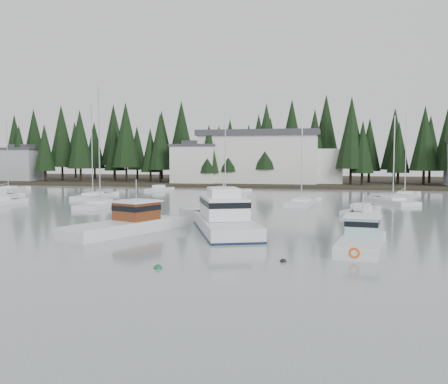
# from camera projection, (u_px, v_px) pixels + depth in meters

# --- Properties ---
(ground) EXTENTS (260.00, 260.00, 0.00)m
(ground) POSITION_uv_depth(u_px,v_px,m) (109.00, 281.00, 23.55)
(ground) COLOR gray
(ground) RESTS_ON ground
(far_shore_land) EXTENTS (240.00, 54.00, 1.00)m
(far_shore_land) POSITION_uv_depth(u_px,v_px,m) (289.00, 182.00, 118.03)
(far_shore_land) COLOR black
(far_shore_land) RESTS_ON ground
(conifer_treeline) EXTENTS (200.00, 22.00, 20.00)m
(conifer_treeline) POSITION_uv_depth(u_px,v_px,m) (285.00, 184.00, 107.31)
(conifer_treeline) COLOR black
(conifer_treeline) RESTS_ON ground
(house_west) EXTENTS (9.54, 7.42, 8.75)m
(house_west) POSITION_uv_depth(u_px,v_px,m) (195.00, 163.00, 104.04)
(house_west) COLOR silver
(house_west) RESTS_ON ground
(house_far_west) EXTENTS (8.48, 7.42, 8.25)m
(house_far_west) POSITION_uv_depth(u_px,v_px,m) (23.00, 163.00, 115.05)
(house_far_west) COLOR #999EA0
(house_far_west) RESTS_ON ground
(harbor_inn) EXTENTS (29.50, 11.50, 10.90)m
(harbor_inn) POSITION_uv_depth(u_px,v_px,m) (269.00, 157.00, 103.98)
(harbor_inn) COLOR silver
(harbor_inn) RESTS_ON ground
(lobster_boat_brown) EXTENTS (6.88, 9.92, 4.66)m
(lobster_boat_brown) POSITION_uv_depth(u_px,v_px,m) (123.00, 226.00, 38.46)
(lobster_boat_brown) COLOR silver
(lobster_boat_brown) RESTS_ON ground
(cabin_cruiser_center) EXTENTS (8.02, 12.83, 5.28)m
(cabin_cruiser_center) POSITION_uv_depth(u_px,v_px,m) (224.00, 221.00, 39.40)
(cabin_cruiser_center) COLOR silver
(cabin_cruiser_center) RESTS_ON ground
(lobster_boat_teal) EXTENTS (3.43, 7.39, 3.96)m
(lobster_boat_teal) POSITION_uv_depth(u_px,v_px,m) (361.00, 242.00, 31.57)
(lobster_boat_teal) COLOR silver
(lobster_boat_teal) RESTS_ON ground
(sailboat_0) EXTENTS (6.08, 9.67, 13.65)m
(sailboat_0) POSITION_uv_depth(u_px,v_px,m) (225.00, 193.00, 79.66)
(sailboat_0) COLOR silver
(sailboat_0) RESTS_ON ground
(sailboat_2) EXTENTS (2.90, 8.38, 14.61)m
(sailboat_2) POSITION_uv_depth(u_px,v_px,m) (100.00, 206.00, 58.70)
(sailboat_2) COLOR silver
(sailboat_2) RESTS_ON ground
(sailboat_3) EXTENTS (4.70, 8.90, 12.93)m
(sailboat_3) POSITION_uv_depth(u_px,v_px,m) (8.00, 190.00, 86.66)
(sailboat_3) COLOR silver
(sailboat_3) RESTS_ON ground
(sailboat_4) EXTENTS (3.55, 10.22, 12.35)m
(sailboat_4) POSITION_uv_depth(u_px,v_px,m) (225.00, 200.00, 67.90)
(sailboat_4) COLOR silver
(sailboat_4) RESTS_ON ground
(sailboat_6) EXTENTS (3.98, 9.86, 14.00)m
(sailboat_6) POSITION_uv_depth(u_px,v_px,m) (93.00, 197.00, 71.71)
(sailboat_6) COLOR silver
(sailboat_6) RESTS_ON ground
(sailboat_8) EXTENTS (3.74, 9.54, 12.11)m
(sailboat_8) POSITION_uv_depth(u_px,v_px,m) (301.00, 204.00, 61.50)
(sailboat_8) COLOR silver
(sailboat_8) RESTS_ON ground
(sailboat_9) EXTENTS (5.76, 9.71, 11.60)m
(sailboat_9) POSITION_uv_depth(u_px,v_px,m) (393.00, 202.00, 63.62)
(sailboat_9) COLOR silver
(sailboat_9) RESTS_ON ground
(sailboat_10) EXTENTS (4.91, 9.21, 12.90)m
(sailboat_10) POSITION_uv_depth(u_px,v_px,m) (405.00, 196.00, 73.41)
(sailboat_10) COLOR silver
(sailboat_10) RESTS_ON ground
(runabout_1) EXTENTS (4.34, 7.21, 1.42)m
(runabout_1) POSITION_uv_depth(u_px,v_px,m) (360.00, 212.00, 51.73)
(runabout_1) COLOR silver
(runabout_1) RESTS_ON ground
(runabout_3) EXTENTS (3.36, 6.22, 1.42)m
(runabout_3) POSITION_uv_depth(u_px,v_px,m) (159.00, 190.00, 86.21)
(runabout_3) COLOR silver
(runabout_3) RESTS_ON ground
(runabout_4) EXTENTS (3.57, 6.08, 1.42)m
(runabout_4) POSITION_uv_depth(u_px,v_px,m) (363.00, 215.00, 49.61)
(runabout_4) COLOR silver
(runabout_4) RESTS_ON ground
(mooring_buoy_green) EXTENTS (0.46, 0.46, 0.46)m
(mooring_buoy_green) POSITION_uv_depth(u_px,v_px,m) (158.00, 269.00, 26.17)
(mooring_buoy_green) COLOR #145933
(mooring_buoy_green) RESTS_ON ground
(mooring_buoy_dark) EXTENTS (0.39, 0.39, 0.39)m
(mooring_buoy_dark) POSITION_uv_depth(u_px,v_px,m) (283.00, 262.00, 27.84)
(mooring_buoy_dark) COLOR black
(mooring_buoy_dark) RESTS_ON ground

